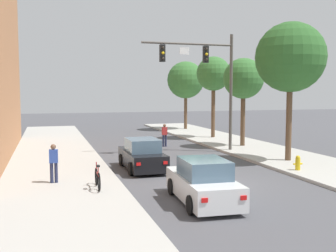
# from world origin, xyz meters

# --- Properties ---
(ground_plane) EXTENTS (120.00, 120.00, 0.00)m
(ground_plane) POSITION_xyz_m (0.00, 0.00, 0.00)
(ground_plane) COLOR #4C4C51
(sidewalk_left) EXTENTS (5.00, 60.00, 0.15)m
(sidewalk_left) POSITION_xyz_m (-6.50, 0.00, 0.07)
(sidewalk_left) COLOR #B2AFA8
(sidewalk_left) RESTS_ON ground
(traffic_signal_mast) EXTENTS (6.07, 0.38, 7.50)m
(traffic_signal_mast) POSITION_xyz_m (2.91, 8.00, 5.32)
(traffic_signal_mast) COLOR #514C47
(traffic_signal_mast) RESTS_ON sidewalk_right
(car_lead_black) EXTENTS (1.85, 4.25, 1.60)m
(car_lead_black) POSITION_xyz_m (-2.36, 3.73, 0.72)
(car_lead_black) COLOR black
(car_lead_black) RESTS_ON ground
(car_following_white) EXTENTS (2.02, 4.33, 1.60)m
(car_following_white) POSITION_xyz_m (-1.67, -2.89, 0.72)
(car_following_white) COLOR silver
(car_following_white) RESTS_ON ground
(pedestrian_sidewalk_left_walker) EXTENTS (0.36, 0.22, 1.64)m
(pedestrian_sidewalk_left_walker) POSITION_xyz_m (-6.74, 1.28, 1.06)
(pedestrian_sidewalk_left_walker) COLOR #232847
(pedestrian_sidewalk_left_walker) RESTS_ON sidewalk_left
(pedestrian_crossing_road) EXTENTS (0.36, 0.22, 1.64)m
(pedestrian_crossing_road) POSITION_xyz_m (1.17, 11.73, 0.91)
(pedestrian_crossing_road) COLOR #232847
(pedestrian_crossing_road) RESTS_ON ground
(bicycle_leaning) EXTENTS (0.12, 1.77, 0.98)m
(bicycle_leaning) POSITION_xyz_m (-5.09, -0.23, 0.54)
(bicycle_leaning) COLOR black
(bicycle_leaning) RESTS_ON sidewalk_left
(fire_hydrant) EXTENTS (0.48, 0.24, 0.72)m
(fire_hydrant) POSITION_xyz_m (4.73, 0.70, 0.51)
(fire_hydrant) COLOR gold
(fire_hydrant) RESTS_ON sidewalk_right
(street_tree_nearest) EXTENTS (3.85, 3.85, 7.62)m
(street_tree_nearest) POSITION_xyz_m (5.91, 3.34, 5.82)
(street_tree_nearest) COLOR brown
(street_tree_nearest) RESTS_ON sidewalk_right
(street_tree_second) EXTENTS (2.86, 2.86, 6.17)m
(street_tree_second) POSITION_xyz_m (6.32, 9.62, 4.85)
(street_tree_second) COLOR brown
(street_tree_second) RESTS_ON sidewalk_right
(street_tree_third) EXTENTS (2.84, 2.84, 6.72)m
(street_tree_third) POSITION_xyz_m (6.39, 15.10, 5.39)
(street_tree_third) COLOR brown
(street_tree_third) RESTS_ON sidewalk_right
(street_tree_farthest) EXTENTS (3.76, 3.76, 6.88)m
(street_tree_farthest) POSITION_xyz_m (6.70, 22.97, 5.13)
(street_tree_farthest) COLOR brown
(street_tree_farthest) RESTS_ON sidewalk_right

